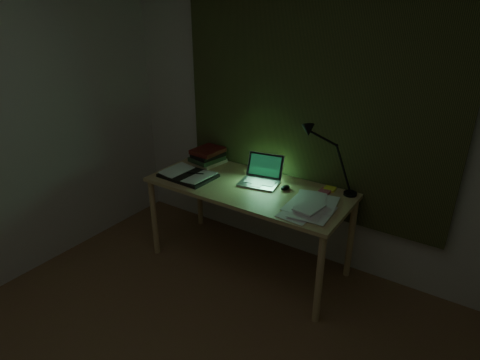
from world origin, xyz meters
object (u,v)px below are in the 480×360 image
at_px(book_stack, 208,156).
at_px(desk, 248,226).
at_px(open_textbook, 188,175).
at_px(loose_papers, 304,206).
at_px(laptop, 259,172).
at_px(desk_lamp, 354,162).

bearing_deg(book_stack, desk, -19.85).
bearing_deg(open_textbook, loose_papers, 4.65).
height_order(desk, book_stack, book_stack).
bearing_deg(laptop, loose_papers, -28.39).
height_order(loose_papers, desk_lamp, desk_lamp).
xyz_separation_m(desk, desk_lamp, (0.72, 0.28, 0.63)).
bearing_deg(loose_papers, desk, 170.58).
bearing_deg(laptop, open_textbook, -171.09).
xyz_separation_m(laptop, open_textbook, (-0.56, -0.19, -0.09)).
bearing_deg(desk, open_textbook, -165.86).
distance_m(laptop, book_stack, 0.62).
relative_size(laptop, open_textbook, 0.79).
bearing_deg(desk_lamp, open_textbook, -167.41).
bearing_deg(laptop, desk_lamp, 7.66).
bearing_deg(loose_papers, laptop, 161.76).
xyz_separation_m(laptop, loose_papers, (0.46, -0.15, -0.10)).
distance_m(desk, open_textbook, 0.65).
xyz_separation_m(open_textbook, loose_papers, (1.02, 0.04, -0.01)).
xyz_separation_m(book_stack, loose_papers, (1.06, -0.28, -0.06)).
height_order(laptop, loose_papers, laptop).
bearing_deg(open_textbook, desk, 16.39).
height_order(laptop, desk_lamp, desk_lamp).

